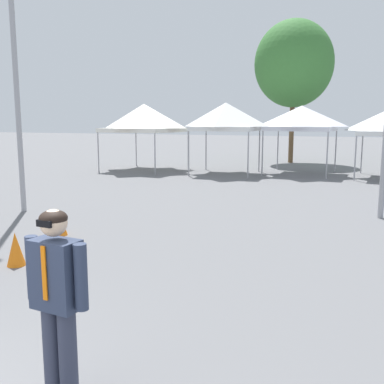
% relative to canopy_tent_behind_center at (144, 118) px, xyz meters
% --- Properties ---
extents(canopy_tent_behind_center, '(3.69, 3.69, 3.31)m').
position_rel_canopy_tent_behind_center_xyz_m(canopy_tent_behind_center, '(0.00, 0.00, 0.00)').
color(canopy_tent_behind_center, '#9E9EA3').
rests_on(canopy_tent_behind_center, ground).
extents(canopy_tent_far_left, '(3.06, 3.06, 3.31)m').
position_rel_canopy_tent_behind_center_xyz_m(canopy_tent_far_left, '(4.28, 0.06, 0.05)').
color(canopy_tent_far_left, '#9E9EA3').
rests_on(canopy_tent_far_left, ground).
extents(canopy_tent_right_of_center, '(3.09, 3.09, 3.17)m').
position_rel_canopy_tent_behind_center_xyz_m(canopy_tent_right_of_center, '(7.54, 1.40, -0.02)').
color(canopy_tent_right_of_center, '#9E9EA3').
rests_on(canopy_tent_right_of_center, ground).
extents(person_foreground, '(0.65, 0.27, 1.78)m').
position_rel_canopy_tent_behind_center_xyz_m(person_foreground, '(8.49, -16.98, -1.58)').
color(person_foreground, '#33384C').
rests_on(person_foreground, ground).
extents(light_pole_opposite_side, '(0.36, 0.36, 9.18)m').
position_rel_canopy_tent_behind_center_xyz_m(light_pole_opposite_side, '(1.92, -10.47, 2.55)').
color(light_pole_opposite_side, '#9E9EA3').
rests_on(light_pole_opposite_side, ground).
extents(tree_behind_tents_right, '(4.52, 4.52, 8.22)m').
position_rel_canopy_tent_behind_center_xyz_m(tree_behind_tents_right, '(6.11, 6.86, 3.11)').
color(tree_behind_tents_right, brown).
rests_on(tree_behind_tents_right, ground).
extents(traffic_cone_lot_center, '(0.32, 0.32, 0.57)m').
position_rel_canopy_tent_behind_center_xyz_m(traffic_cone_lot_center, '(4.57, -12.20, -2.33)').
color(traffic_cone_lot_center, orange).
rests_on(traffic_cone_lot_center, ground).
extents(traffic_cone_near_barrier, '(0.32, 0.32, 0.59)m').
position_rel_canopy_tent_behind_center_xyz_m(traffic_cone_near_barrier, '(5.23, -14.17, -2.32)').
color(traffic_cone_near_barrier, orange).
rests_on(traffic_cone_near_barrier, ground).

